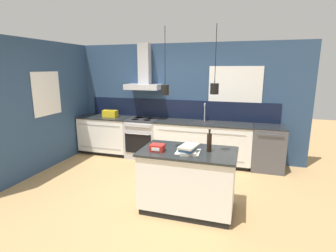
{
  "coord_description": "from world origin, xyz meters",
  "views": [
    {
      "loc": [
        1.52,
        -3.83,
        2.06
      ],
      "look_at": [
        0.19,
        0.53,
        1.05
      ],
      "focal_mm": 28.0,
      "sensor_mm": 36.0,
      "label": 1
    }
  ],
  "objects": [
    {
      "name": "paper_pile",
      "position": [
        0.77,
        -0.39,
        0.91
      ],
      "size": [
        0.34,
        0.33,
        0.01
      ],
      "color": "silver",
      "rests_on": "kitchen_island"
    },
    {
      "name": "dishwasher",
      "position": [
        1.98,
        1.69,
        0.46
      ],
      "size": [
        0.63,
        0.65,
        0.91
      ],
      "color": "#4C4C51",
      "rests_on": "ground_plane"
    },
    {
      "name": "wall_left",
      "position": [
        -2.43,
        0.7,
        1.3
      ],
      "size": [
        0.08,
        3.8,
        2.6
      ],
      "color": "navy",
      "rests_on": "ground_plane"
    },
    {
      "name": "oven_range",
      "position": [
        -0.77,
        1.69,
        0.46
      ],
      "size": [
        0.72,
        0.66,
        0.91
      ],
      "color": "#B5B5BA",
      "rests_on": "ground_plane"
    },
    {
      "name": "yellow_toolbox",
      "position": [
        -1.61,
        1.69,
        0.99
      ],
      "size": [
        0.34,
        0.18,
        0.19
      ],
      "color": "gold",
      "rests_on": "counter_run_left"
    },
    {
      "name": "counter_run_left",
      "position": [
        -1.75,
        1.69,
        0.46
      ],
      "size": [
        1.25,
        0.64,
        0.91
      ],
      "color": "black",
      "rests_on": "ground_plane"
    },
    {
      "name": "kitchen_island",
      "position": [
        0.76,
        -0.33,
        0.46
      ],
      "size": [
        1.37,
        0.81,
        0.91
      ],
      "color": "black",
      "rests_on": "ground_plane"
    },
    {
      "name": "counter_run_sink",
      "position": [
        0.63,
        1.69,
        0.46
      ],
      "size": [
        2.09,
        0.64,
        1.31
      ],
      "color": "black",
      "rests_on": "ground_plane"
    },
    {
      "name": "red_supply_box",
      "position": [
        0.34,
        -0.47,
        0.96
      ],
      "size": [
        0.19,
        0.16,
        0.1
      ],
      "color": "red",
      "rests_on": "kitchen_island"
    },
    {
      "name": "ground_plane",
      "position": [
        0.0,
        0.0,
        0.0
      ],
      "size": [
        16.0,
        16.0,
        0.0
      ],
      "primitive_type": "plane",
      "color": "tan",
      "rests_on": "ground"
    },
    {
      "name": "book_stack",
      "position": [
        0.78,
        -0.44,
        0.97
      ],
      "size": [
        0.27,
        0.35,
        0.11
      ],
      "color": "beige",
      "rests_on": "kitchen_island"
    },
    {
      "name": "wall_back",
      "position": [
        -0.04,
        2.0,
        1.35
      ],
      "size": [
        5.6,
        2.49,
        2.6
      ],
      "color": "navy",
      "rests_on": "ground_plane"
    },
    {
      "name": "bottle_on_island",
      "position": [
        1.04,
        -0.28,
        1.05
      ],
      "size": [
        0.07,
        0.07,
        0.32
      ],
      "color": "black",
      "rests_on": "kitchen_island"
    }
  ]
}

